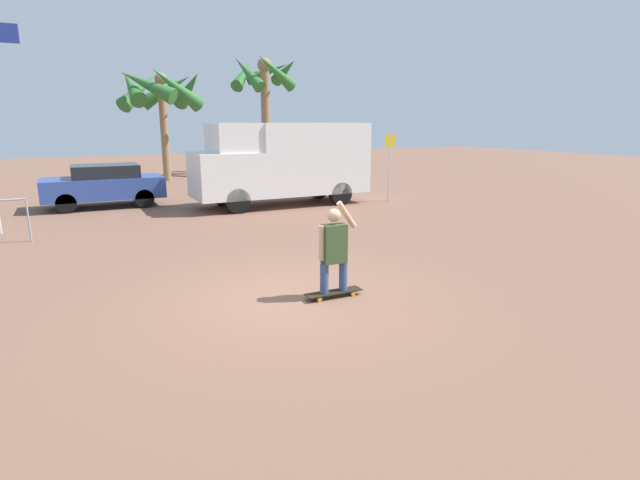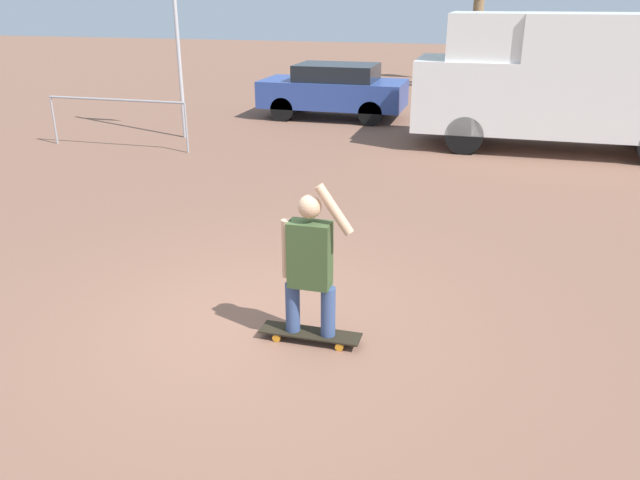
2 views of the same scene
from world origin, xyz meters
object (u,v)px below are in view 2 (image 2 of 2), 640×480
(parked_car_blue, at_px, (334,90))
(skateboard, at_px, (310,334))
(camper_van, at_px, (569,78))
(person_skateboarder, at_px, (310,259))

(parked_car_blue, bearing_deg, skateboard, -76.87)
(camper_van, height_order, parked_car_blue, camper_van)
(skateboard, relative_size, person_skateboarder, 0.65)
(skateboard, bearing_deg, camper_van, 72.07)
(parked_car_blue, bearing_deg, camper_van, -22.82)
(person_skateboarder, xyz_separation_m, parked_car_blue, (-2.69, 11.52, -0.10))
(person_skateboarder, distance_m, camper_van, 9.64)
(skateboard, height_order, camper_van, camper_van)
(camper_van, bearing_deg, person_skateboarder, -107.93)
(skateboard, relative_size, parked_car_blue, 0.26)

